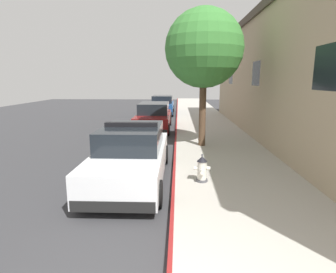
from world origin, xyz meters
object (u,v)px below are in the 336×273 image
object	(u,v)px
parked_car_silver_ahead	(154,117)
street_tree	(204,49)
police_cruiser	(132,155)
parked_car_dark_far	(162,105)
fire_hydrant	(202,169)

from	to	relation	value
parked_car_silver_ahead	street_tree	world-z (taller)	street_tree
police_cruiser	parked_car_dark_far	world-z (taller)	police_cruiser
police_cruiser	parked_car_silver_ahead	xyz separation A→B (m)	(-0.09, 8.37, -0.00)
parked_car_silver_ahead	parked_car_dark_far	bearing A→B (deg)	89.55
police_cruiser	fire_hydrant	distance (m)	2.04
parked_car_silver_ahead	street_tree	size ratio (longest dim) A/B	0.88
police_cruiser	street_tree	distance (m)	5.57
police_cruiser	parked_car_silver_ahead	bearing A→B (deg)	90.62
parked_car_silver_ahead	street_tree	xyz separation A→B (m)	(2.41, -4.54, 3.32)
parked_car_dark_far	fire_hydrant	distance (m)	16.68
fire_hydrant	street_tree	world-z (taller)	street_tree
fire_hydrant	police_cruiser	bearing A→B (deg)	167.14
parked_car_dark_far	fire_hydrant	size ratio (longest dim) A/B	6.37
police_cruiser	street_tree	bearing A→B (deg)	58.85
fire_hydrant	street_tree	bearing A→B (deg)	85.37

